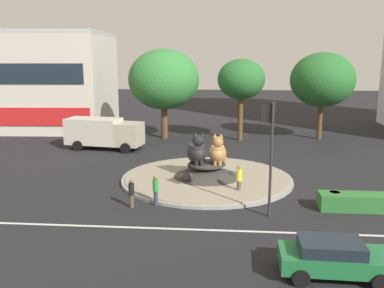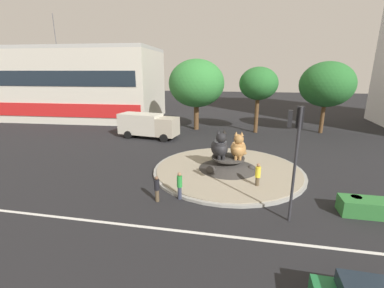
{
  "view_description": "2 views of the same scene",
  "coord_description": "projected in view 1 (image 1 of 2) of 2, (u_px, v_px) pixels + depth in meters",
  "views": [
    {
      "loc": [
        1.24,
        -26.94,
        8.09
      ],
      "look_at": [
        -0.88,
        -1.44,
        2.75
      ],
      "focal_mm": 38.88,
      "sensor_mm": 36.0,
      "label": 1
    },
    {
      "loc": [
        0.85,
        -19.15,
        7.53
      ],
      "look_at": [
        -2.57,
        -1.37,
        2.44
      ],
      "focal_mm": 24.52,
      "sensor_mm": 36.0,
      "label": 2
    }
  ],
  "objects": [
    {
      "name": "pedestrian_black_shirt",
      "position": [
        131.0,
        193.0,
        22.65
      ],
      "size": [
        0.31,
        0.31,
        1.6
      ],
      "rotation": [
        0.0,
        0.0,
        6.27
      ],
      "color": "brown",
      "rests_on": "ground"
    },
    {
      "name": "pedestrian_green_shirt",
      "position": [
        156.0,
        189.0,
        23.07
      ],
      "size": [
        0.32,
        0.32,
        1.72
      ],
      "rotation": [
        0.0,
        0.0,
        0.32
      ],
      "color": "#33384C",
      "rests_on": "ground"
    },
    {
      "name": "ground_plane",
      "position": [
        207.0,
        180.0,
        28.03
      ],
      "size": [
        160.0,
        160.0,
        0.0
      ],
      "primitive_type": "plane",
      "color": "black"
    },
    {
      "name": "litter_bin",
      "position": [
        334.0,
        200.0,
        22.74
      ],
      "size": [
        0.56,
        0.56,
        0.9
      ],
      "color": "#2D4233",
      "rests_on": "ground"
    },
    {
      "name": "second_tree_near_tower",
      "position": [
        241.0,
        80.0,
        40.24
      ],
      "size": [
        4.6,
        4.6,
        7.98
      ],
      "color": "brown",
      "rests_on": "ground"
    },
    {
      "name": "cat_statue_tabby",
      "position": [
        218.0,
        152.0,
        27.65
      ],
      "size": [
        1.37,
        2.16,
        2.11
      ],
      "rotation": [
        0.0,
        0.0,
        -1.56
      ],
      "color": "#9E703D",
      "rests_on": "roundabout_island"
    },
    {
      "name": "roundabout_island",
      "position": [
        207.0,
        175.0,
        27.97
      ],
      "size": [
        11.45,
        11.45,
        1.15
      ],
      "color": "gray",
      "rests_on": "ground"
    },
    {
      "name": "delivery_box_truck",
      "position": [
        104.0,
        132.0,
        37.15
      ],
      "size": [
        7.1,
        3.41,
        2.75
      ],
      "rotation": [
        0.0,
        0.0,
        -0.15
      ],
      "color": "#B7AD99",
      "rests_on": "ground"
    },
    {
      "name": "broadleaf_tree_behind_island",
      "position": [
        164.0,
        80.0,
        41.26
      ],
      "size": [
        7.04,
        7.04,
        8.95
      ],
      "color": "brown",
      "rests_on": "ground"
    },
    {
      "name": "lane_centreline",
      "position": [
        198.0,
        230.0,
        19.9
      ],
      "size": [
        112.0,
        0.2,
        0.01
      ],
      "primitive_type": "cube",
      "color": "silver",
      "rests_on": "ground"
    },
    {
      "name": "shophouse_block",
      "position": [
        4.0,
        81.0,
        48.32
      ],
      "size": [
        24.76,
        13.44,
        15.29
      ],
      "rotation": [
        0.0,
        0.0,
        0.05
      ],
      "color": "beige",
      "rests_on": "ground"
    },
    {
      "name": "sedan_on_far_lane",
      "position": [
        334.0,
        257.0,
        15.54
      ],
      "size": [
        4.21,
        2.09,
        1.42
      ],
      "rotation": [
        0.0,
        0.0,
        -0.03
      ],
      "color": "#1E6B38",
      "rests_on": "ground"
    },
    {
      "name": "third_tree_left",
      "position": [
        322.0,
        80.0,
        40.87
      ],
      "size": [
        6.28,
        6.28,
        8.6
      ],
      "color": "brown",
      "rests_on": "ground"
    },
    {
      "name": "cat_statue_black",
      "position": [
        197.0,
        151.0,
        27.6
      ],
      "size": [
        1.77,
        2.51,
        2.25
      ],
      "rotation": [
        0.0,
        0.0,
        -1.26
      ],
      "color": "black",
      "rests_on": "roundabout_island"
    },
    {
      "name": "pedestrian_yellow_shirt",
      "position": [
        239.0,
        179.0,
        24.97
      ],
      "size": [
        0.34,
        0.34,
        1.78
      ],
      "rotation": [
        0.0,
        0.0,
        2.49
      ],
      "color": "brown",
      "rests_on": "ground"
    },
    {
      "name": "traffic_light_mast",
      "position": [
        270.0,
        135.0,
        20.75
      ],
      "size": [
        0.76,
        0.49,
        5.93
      ],
      "rotation": [
        0.0,
        0.0,
        1.47
      ],
      "color": "#2D2D33",
      "rests_on": "ground"
    },
    {
      "name": "clipped_hedge_strip",
      "position": [
        357.0,
        202.0,
        22.4
      ],
      "size": [
        4.0,
        1.2,
        0.9
      ],
      "primitive_type": "cube",
      "color": "#2D7033",
      "rests_on": "ground"
    }
  ]
}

